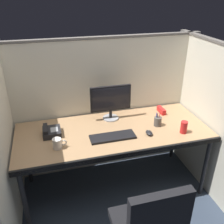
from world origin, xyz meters
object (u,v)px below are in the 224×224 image
(desk_phone, at_px, (51,132))
(pen_cup, at_px, (158,121))
(red_stapler, at_px, (161,110))
(computer_mouse, at_px, (149,133))
(soda_can, at_px, (184,127))
(monitor_center, at_px, (111,100))
(coffee_mug, at_px, (58,144))
(keyboard_main, at_px, (113,137))
(desk, at_px, (114,135))

(desk_phone, distance_m, pen_cup, 1.07)
(red_stapler, distance_m, desk_phone, 1.23)
(computer_mouse, bearing_deg, soda_can, -9.82)
(monitor_center, bearing_deg, soda_can, -37.35)
(coffee_mug, xyz_separation_m, desk_phone, (-0.04, 0.24, -0.01))
(keyboard_main, distance_m, desk_phone, 0.59)
(red_stapler, relative_size, desk_phone, 0.79)
(pen_cup, bearing_deg, red_stapler, 57.68)
(desk, relative_size, computer_mouse, 19.79)
(monitor_center, bearing_deg, red_stapler, -1.23)
(computer_mouse, relative_size, red_stapler, 0.64)
(monitor_center, xyz_separation_m, computer_mouse, (0.27, -0.41, -0.20))
(computer_mouse, bearing_deg, desk, 154.32)
(desk, xyz_separation_m, keyboard_main, (-0.04, -0.12, 0.06))
(desk, xyz_separation_m, red_stapler, (0.63, 0.24, 0.08))
(soda_can, bearing_deg, desk_phone, 166.42)
(keyboard_main, xyz_separation_m, soda_can, (0.69, -0.09, 0.05))
(soda_can, distance_m, coffee_mug, 1.20)
(coffee_mug, height_order, red_stapler, coffee_mug)
(computer_mouse, bearing_deg, coffee_mug, 179.94)
(red_stapler, bearing_deg, coffee_mug, -161.57)
(desk, height_order, desk_phone, desk_phone)
(keyboard_main, distance_m, soda_can, 0.70)
(keyboard_main, bearing_deg, desk_phone, 159.31)
(soda_can, distance_m, pen_cup, 0.27)
(coffee_mug, xyz_separation_m, red_stapler, (1.18, 0.39, -0.02))
(soda_can, bearing_deg, keyboard_main, 172.47)
(soda_can, height_order, red_stapler, soda_can)
(desk, relative_size, keyboard_main, 4.42)
(keyboard_main, height_order, coffee_mug, coffee_mug)
(monitor_center, height_order, red_stapler, monitor_center)
(desk, distance_m, computer_mouse, 0.35)
(red_stapler, xyz_separation_m, desk_phone, (-1.22, -0.15, 0.01))
(computer_mouse, bearing_deg, desk_phone, 165.06)
(desk, relative_size, soda_can, 15.57)
(desk, bearing_deg, pen_cup, -1.80)
(monitor_center, bearing_deg, desk_phone, -165.56)
(monitor_center, height_order, keyboard_main, monitor_center)
(soda_can, distance_m, red_stapler, 0.45)
(desk, distance_m, monitor_center, 0.37)
(desk, xyz_separation_m, coffee_mug, (-0.55, -0.15, 0.10))
(coffee_mug, distance_m, desk_phone, 0.25)
(desk, height_order, pen_cup, pen_cup)
(desk, height_order, red_stapler, red_stapler)
(pen_cup, bearing_deg, computer_mouse, -137.68)
(coffee_mug, relative_size, pen_cup, 0.81)
(coffee_mug, bearing_deg, red_stapler, 18.43)
(desk, distance_m, coffee_mug, 0.58)
(coffee_mug, distance_m, red_stapler, 1.24)
(keyboard_main, distance_m, coffee_mug, 0.51)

